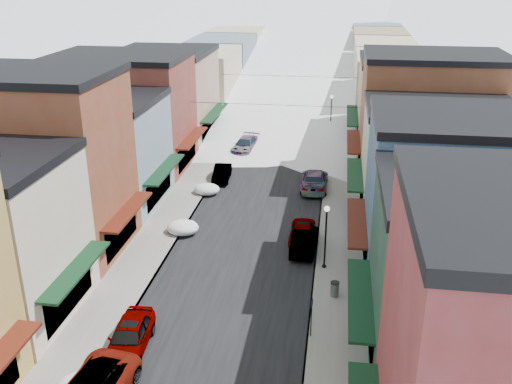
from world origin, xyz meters
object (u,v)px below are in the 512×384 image
(car_green_sedan, at_px, (304,240))
(trash_can, at_px, (335,289))
(streetlamp_near, at_px, (326,229))
(car_silver_sedan, at_px, (130,336))
(car_dark_hatch, at_px, (222,173))

(car_green_sedan, xyz_separation_m, trash_can, (2.20, -5.92, -0.14))
(streetlamp_near, bearing_deg, car_silver_sedan, -134.28)
(trash_can, bearing_deg, car_dark_hatch, 119.72)
(car_silver_sedan, bearing_deg, car_green_sedan, 52.35)
(car_green_sedan, xyz_separation_m, streetlamp_near, (1.47, -2.48, 2.13))
(trash_can, bearing_deg, car_silver_sedan, -148.07)
(car_silver_sedan, distance_m, car_dark_hatch, 25.20)
(car_silver_sedan, relative_size, car_green_sedan, 1.02)
(car_silver_sedan, xyz_separation_m, trash_can, (10.39, 6.48, -0.18))
(car_green_sedan, bearing_deg, trash_can, 113.01)
(car_dark_hatch, height_order, trash_can, car_dark_hatch)
(car_silver_sedan, distance_m, streetlamp_near, 13.99)
(trash_can, distance_m, streetlamp_near, 4.18)
(car_dark_hatch, height_order, streetlamp_near, streetlamp_near)
(car_dark_hatch, distance_m, car_green_sedan, 15.36)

